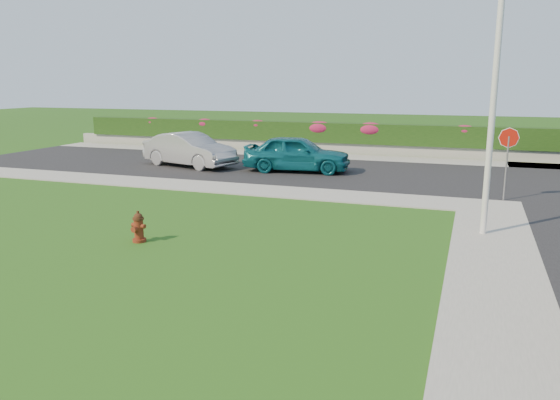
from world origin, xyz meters
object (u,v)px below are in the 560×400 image
at_px(sedan_teal, 297,153).
at_px(stop_sign, 508,147).
at_px(sedan_silver, 189,150).
at_px(fire_hydrant, 139,227).
at_px(utility_pole, 492,113).

height_order(sedan_teal, stop_sign, stop_sign).
height_order(sedan_silver, stop_sign, stop_sign).
bearing_deg(sedan_silver, stop_sign, -86.67).
height_order(sedan_teal, sedan_silver, sedan_teal).
xyz_separation_m(fire_hydrant, utility_pole, (8.16, 3.59, 2.80)).
relative_size(sedan_silver, utility_pole, 0.75).
bearing_deg(sedan_teal, sedan_silver, 85.91).
distance_m(sedan_teal, stop_sign, 9.15).
height_order(fire_hydrant, sedan_silver, sedan_silver).
relative_size(utility_pole, stop_sign, 2.57).
xyz_separation_m(fire_hydrant, sedan_teal, (0.42, 11.64, 0.46)).
distance_m(fire_hydrant, sedan_silver, 12.36).
bearing_deg(sedan_silver, utility_pole, -104.60).
bearing_deg(utility_pole, stop_sign, 81.50).
relative_size(fire_hydrant, utility_pole, 0.12).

